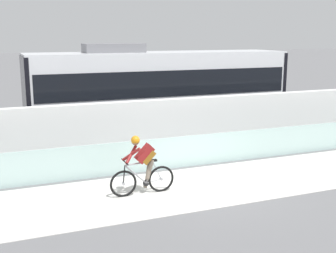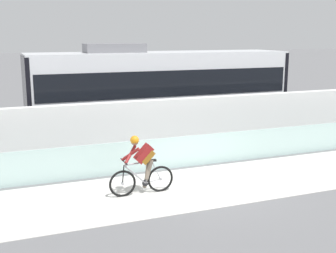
% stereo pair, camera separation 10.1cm
% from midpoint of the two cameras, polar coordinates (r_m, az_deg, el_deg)
% --- Properties ---
extents(ground_plane, '(200.00, 200.00, 0.00)m').
position_cam_midpoint_polar(ground_plane, '(12.41, 5.41, -7.65)').
color(ground_plane, slate).
extents(bike_path_deck, '(32.00, 3.20, 0.01)m').
position_cam_midpoint_polar(bike_path_deck, '(12.41, 5.41, -7.63)').
color(bike_path_deck, silver).
rests_on(bike_path_deck, ground).
extents(glass_parapet, '(32.00, 0.05, 1.00)m').
position_cam_midpoint_polar(glass_parapet, '(13.86, 2.00, -3.34)').
color(glass_parapet, silver).
rests_on(glass_parapet, ground).
extents(concrete_barrier_wall, '(32.00, 0.36, 1.93)m').
position_cam_midpoint_polar(concrete_barrier_wall, '(15.37, -0.65, -0.03)').
color(concrete_barrier_wall, white).
rests_on(concrete_barrier_wall, ground).
extents(tram_rail_near, '(32.00, 0.08, 0.01)m').
position_cam_midpoint_polar(tram_rail_near, '(17.87, -3.47, -1.53)').
color(tram_rail_near, '#595654').
rests_on(tram_rail_near, ground).
extents(tram_rail_far, '(32.00, 0.08, 0.01)m').
position_cam_midpoint_polar(tram_rail_far, '(19.21, -4.79, -0.60)').
color(tram_rail_far, '#595654').
rests_on(tram_rail_far, ground).
extents(tram, '(11.06, 2.54, 3.81)m').
position_cam_midpoint_polar(tram, '(18.58, -0.84, 4.93)').
color(tram, silver).
rests_on(tram, ground).
extents(cyclist_on_bike, '(1.77, 0.58, 1.61)m').
position_cam_midpoint_polar(cyclist_on_bike, '(11.46, -3.19, -5.16)').
color(cyclist_on_bike, black).
rests_on(cyclist_on_bike, ground).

